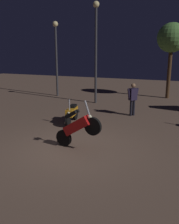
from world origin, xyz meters
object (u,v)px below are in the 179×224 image
motorcycle_red_foreground (77,127)px  streetlamp_near (96,41)px  motorcycle_orange_parked_right (72,113)px  streetlamp_far (56,49)px  person_rider_beside (133,97)px

motorcycle_red_foreground → streetlamp_near: (-1.98, 6.89, 2.81)m
motorcycle_red_foreground → motorcycle_orange_parked_right: bearing=128.3°
motorcycle_red_foreground → motorcycle_orange_parked_right: 2.99m
motorcycle_orange_parked_right → streetlamp_far: 7.22m
streetlamp_near → streetlamp_far: bearing=159.6°
person_rider_beside → streetlamp_far: streetlamp_far is taller
motorcycle_orange_parked_right → streetlamp_far: size_ratio=0.34×
person_rider_beside → streetlamp_far: size_ratio=0.32×
motorcycle_orange_parked_right → streetlamp_near: size_ratio=0.29×
motorcycle_red_foreground → streetlamp_far: streetlamp_far is taller
motorcycle_orange_parked_right → motorcycle_red_foreground: bearing=19.9°
streetlamp_near → streetlamp_far: streetlamp_near is taller
person_rider_beside → streetlamp_near: bearing=2.0°
streetlamp_near → person_rider_beside: bearing=-38.1°
motorcycle_red_foreground → streetlamp_near: bearing=114.8°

